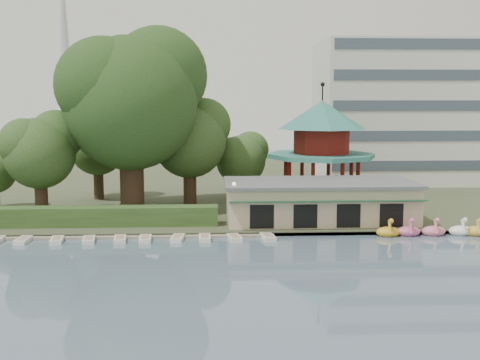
{
  "coord_description": "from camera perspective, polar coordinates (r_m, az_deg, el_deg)",
  "views": [
    {
      "loc": [
        -0.68,
        -35.71,
        12.25
      ],
      "look_at": [
        2.0,
        18.0,
        5.0
      ],
      "focal_mm": 45.0,
      "sensor_mm": 36.0,
      "label": 1
    }
  ],
  "objects": [
    {
      "name": "small_trees",
      "position": [
        68.03,
        -11.79,
        3.08
      ],
      "size": [
        39.35,
        17.02,
        12.01
      ],
      "color": "#3A281C",
      "rests_on": "shore"
    },
    {
      "name": "dock",
      "position": [
        55.45,
        -14.62,
        -5.21
      ],
      "size": [
        34.0,
        1.6,
        0.24
      ],
      "primitive_type": "cube",
      "color": "gray",
      "rests_on": "ground"
    },
    {
      "name": "moored_rowboats",
      "position": [
        53.98,
        -14.33,
        -5.49
      ],
      "size": [
        32.96,
        2.72,
        0.36
      ],
      "color": "silver",
      "rests_on": "ground"
    },
    {
      "name": "hedge",
      "position": [
        59.03,
        -16.87,
        -3.35
      ],
      "size": [
        30.0,
        2.0,
        1.8
      ],
      "primitive_type": "cube",
      "color": "#355323",
      "rests_on": "shore"
    },
    {
      "name": "ground_plane",
      "position": [
        37.76,
        -1.71,
        -11.25
      ],
      "size": [
        220.0,
        220.0,
        0.0
      ],
      "primitive_type": "plane",
      "color": "slate",
      "rests_on": "ground"
    },
    {
      "name": "pavilion",
      "position": [
        69.05,
        7.75,
        3.65
      ],
      "size": [
        12.4,
        12.4,
        13.5
      ],
      "color": "beige",
      "rests_on": "shore"
    },
    {
      "name": "broadcast_tower",
      "position": [
        181.81,
        -16.49,
        14.23
      ],
      "size": [
        8.0,
        8.0,
        96.0
      ],
      "color": "silver",
      "rests_on": "ground"
    },
    {
      "name": "lamp_post",
      "position": [
        55.48,
        -0.57,
        -1.57
      ],
      "size": [
        0.36,
        0.36,
        4.28
      ],
      "color": "black",
      "rests_on": "shore"
    },
    {
      "name": "office_building",
      "position": [
        91.07,
        18.72,
        5.69
      ],
      "size": [
        38.0,
        18.0,
        20.0
      ],
      "color": "silver",
      "rests_on": "shore"
    },
    {
      "name": "embankment",
      "position": [
        54.38,
        -2.08,
        -5.18
      ],
      "size": [
        220.0,
        0.6,
        0.3
      ],
      "primitive_type": "cube",
      "color": "gray",
      "rests_on": "ground"
    },
    {
      "name": "swan_boats",
      "position": [
        58.96,
        21.73,
        -4.48
      ],
      "size": [
        19.9,
        2.1,
        1.92
      ],
      "color": "gold",
      "rests_on": "ground"
    },
    {
      "name": "big_tree",
      "position": [
        64.46,
        -10.2,
        8.05
      ],
      "size": [
        15.46,
        14.41,
        19.65
      ],
      "color": "#3A281C",
      "rests_on": "shore"
    },
    {
      "name": "boathouse",
      "position": [
        59.49,
        7.53,
        -1.95
      ],
      "size": [
        18.6,
        9.39,
        3.9
      ],
      "color": "beige",
      "rests_on": "shore"
    },
    {
      "name": "shore",
      "position": [
        88.54,
        -2.39,
        -0.15
      ],
      "size": [
        220.0,
        70.0,
        0.4
      ],
      "primitive_type": "cube",
      "color": "#424930",
      "rests_on": "ground"
    }
  ]
}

